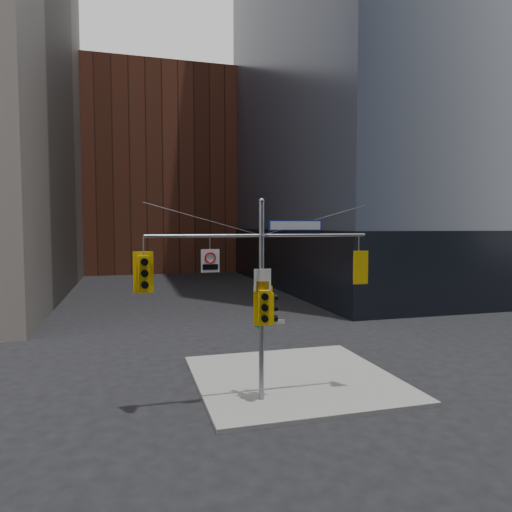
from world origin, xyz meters
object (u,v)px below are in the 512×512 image
signal_assembly (262,281)px  traffic_light_pole_front (264,307)px  traffic_light_pole_side (270,308)px  traffic_light_east_arm (359,267)px  traffic_light_west_arm (144,273)px  street_sign_blade (295,225)px  regulatory_sign_arm (210,260)px

signal_assembly → traffic_light_pole_front: bearing=-89.8°
traffic_light_pole_side → traffic_light_pole_front: traffic_light_pole_front is taller
signal_assembly → traffic_light_east_arm: size_ratio=6.46×
traffic_light_pole_side → traffic_light_east_arm: bearing=-90.1°
signal_assembly → traffic_light_west_arm: signal_assembly is taller
signal_assembly → street_sign_blade: size_ratio=4.02×
traffic_light_pole_side → street_sign_blade: (0.93, -0.00, 2.94)m
traffic_light_west_arm → traffic_light_east_arm: traffic_light_west_arm is taller
traffic_light_west_arm → regulatory_sign_arm: bearing=-4.9°
traffic_light_east_arm → traffic_light_pole_front: traffic_light_east_arm is taller
signal_assembly → traffic_light_pole_front: size_ratio=5.69×
signal_assembly → traffic_light_west_arm: size_ratio=5.77×
traffic_light_pole_side → traffic_light_pole_front: size_ratio=0.80×
street_sign_blade → traffic_light_east_arm: bearing=1.8°
signal_assembly → regulatory_sign_arm: size_ratio=10.15×
traffic_light_east_arm → street_sign_blade: 2.96m
street_sign_blade → traffic_light_pole_front: bearing=-166.0°
traffic_light_pole_front → street_sign_blade: (1.26, 0.27, 2.81)m
traffic_light_pole_side → traffic_light_pole_front: (-0.33, -0.27, 0.12)m
traffic_light_pole_side → regulatory_sign_arm: size_ratio=1.43×
traffic_light_east_arm → street_sign_blade: bearing=0.1°
traffic_light_west_arm → traffic_light_pole_side: (4.34, -0.01, -1.39)m
traffic_light_east_arm → traffic_light_west_arm: bearing=0.0°
traffic_light_west_arm → traffic_light_pole_side: 4.56m
traffic_light_pole_front → traffic_light_pole_side: bearing=47.8°
traffic_light_west_arm → regulatory_sign_arm: 2.23m
signal_assembly → street_sign_blade: bearing=0.2°
traffic_light_east_arm → street_sign_blade: size_ratio=0.62×
signal_assembly → traffic_light_pole_side: (0.33, 0.01, -1.00)m
traffic_light_pole_side → traffic_light_pole_front: bearing=129.9°
traffic_light_east_arm → regulatory_sign_arm: 5.61m
traffic_light_west_arm → traffic_light_pole_side: bearing=-4.1°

